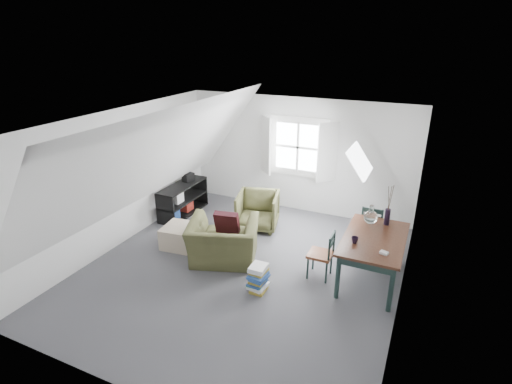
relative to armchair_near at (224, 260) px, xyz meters
The scene contains 24 objects.
floor 0.44m from the armchair_near, 15.20° to the right, with size 5.50×5.50×0.00m, color #48484D.
ceiling 2.54m from the armchair_near, 15.20° to the right, with size 5.50×5.50×0.00m, color white.
wall_back 2.95m from the armchair_near, 80.87° to the left, with size 5.00×5.00×0.00m, color silver.
wall_front 3.15m from the armchair_near, 81.60° to the right, with size 5.00×5.00×0.00m, color silver.
wall_left 2.43m from the armchair_near, behind, with size 5.50×5.50×0.00m, color silver.
wall_right 3.18m from the armchair_near, ahead, with size 5.50×5.50×0.00m, color silver.
slope_left 2.11m from the armchair_near, behind, with size 5.50×5.50×0.00m, color white.
slope_right 2.66m from the armchair_near, ahead, with size 5.50×5.50×0.00m, color white.
dormer_window 2.97m from the armchair_near, 80.61° to the left, with size 1.71×0.35×1.30m.
skylight 2.89m from the armchair_near, 30.99° to the left, with size 0.55×0.75×0.04m, color white.
armchair_near is the anchor object (origin of this frame).
armchair_far 1.42m from the armchair_near, 89.57° to the left, with size 0.80×0.82×0.75m, color #424323.
throw_pillow 0.69m from the armchair_near, 90.00° to the left, with size 0.42×0.12×0.42m, color #360E15.
ottoman 1.01m from the armchair_near, behind, with size 0.60×0.60×0.40m, color tan.
dining_table 2.57m from the armchair_near, 10.71° to the left, with size 0.92×1.54×0.77m.
demijohn 2.62m from the armchair_near, 21.72° to the left, with size 0.23×0.23×0.32m.
vase_twigs 2.88m from the armchair_near, 21.73° to the left, with size 0.09×0.10×0.69m.
cup 2.32m from the armchair_near, ahead, with size 0.11×0.11×0.10m, color black.
paper_box 2.75m from the armchair_near, ahead, with size 0.11×0.08×0.04m, color white.
dining_chair_far 2.73m from the armchair_near, 33.06° to the left, with size 0.41×0.41×0.88m.
dining_chair_near 1.76m from the armchair_near, ahead, with size 0.38×0.38×0.81m.
media_shelf 2.21m from the armchair_near, 143.14° to the left, with size 0.44×1.33×0.68m.
electronics_box 2.50m from the armchair_near, 137.43° to the left, with size 0.17×0.24×0.19m, color black.
magazine_stack 1.08m from the armchair_near, 30.85° to the right, with size 0.31×0.37×0.42m.
Camera 1 is at (2.61, -5.17, 3.72)m, focal length 28.00 mm.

